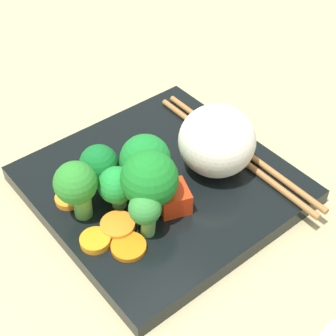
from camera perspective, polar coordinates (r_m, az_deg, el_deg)
ground_plane at (r=53.03cm, az=-0.70°, el=-3.29°), size 110.00×110.00×2.00cm
square_plate at (r=51.70cm, az=-0.72°, el=-1.88°), size 24.57×24.57×1.70cm
rice_mound at (r=50.13cm, az=5.47°, el=3.03°), size 10.69×10.70×7.14cm
broccoli_floret_0 at (r=48.54cm, az=-7.66°, el=0.35°), size 3.74×3.74×5.14cm
broccoli_floret_1 at (r=44.32cm, az=-2.54°, el=-4.76°), size 2.90×2.90×4.64cm
broccoli_floret_2 at (r=47.93cm, az=-2.91°, el=1.12°), size 4.83×4.83×6.36cm
broccoli_floret_3 at (r=45.02cm, az=-2.06°, el=-1.35°), size 5.20×5.20×6.98cm
broccoli_floret_4 at (r=46.68cm, az=-5.50°, el=-2.22°), size 3.47×3.47×4.56cm
broccoli_floret_5 at (r=45.78cm, az=-10.16°, el=-1.91°), size 3.92×3.92×6.11cm
carrot_slice_0 at (r=46.62cm, az=-5.60°, el=-6.43°), size 4.37×4.37×0.77cm
carrot_slice_1 at (r=49.67cm, az=-10.96°, el=-3.37°), size 3.09×3.09×0.61cm
carrot_slice_2 at (r=45.26cm, az=-4.40°, el=-8.72°), size 4.42×4.42×0.44cm
carrot_slice_3 at (r=51.86cm, az=-3.66°, el=0.10°), size 3.59×3.59×0.78cm
carrot_slice_4 at (r=45.85cm, az=-8.09°, el=-7.99°), size 3.72×3.72×0.67cm
pepper_chunk_0 at (r=47.67cm, az=0.56°, el=-3.37°), size 3.92×3.80×2.27cm
chopstick_pair at (r=54.23cm, az=7.58°, el=1.95°), size 23.04×3.39×0.64cm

